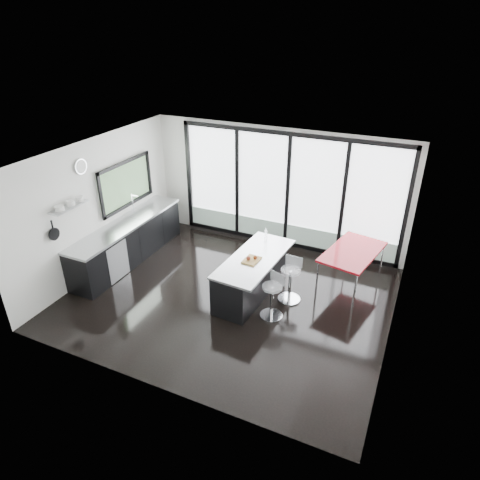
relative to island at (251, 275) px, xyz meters
The scene contains 11 objects.
floor 0.63m from the island, 135.65° to the right, with size 6.00×5.00×0.00m, color black.
ceiling 2.42m from the island, 135.65° to the right, with size 6.00×5.00×0.00m, color white.
wall_back 2.30m from the island, 91.64° to the left, with size 6.00×0.09×2.80m.
wall_front 3.01m from the island, 96.71° to the right, with size 6.00×0.00×2.80m, color silver.
wall_left 3.50m from the island, behind, with size 0.26×5.00×2.80m.
wall_right 2.86m from the island, ahead, with size 0.00×5.00×2.80m, color silver.
counter_cabinets 3.01m from the island, behind, with size 0.69×3.24×1.36m.
island is the anchor object (origin of this frame).
bar_stool_near 0.83m from the island, 40.27° to the right, with size 0.42×0.42×0.67m, color silver.
bar_stool_far 0.77m from the island, ahead, with size 0.44×0.44×0.69m, color silver.
red_table 2.01m from the island, 31.90° to the left, with size 0.87×1.52×0.81m, color maroon.
Camera 1 is at (3.06, -6.18, 4.91)m, focal length 32.00 mm.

